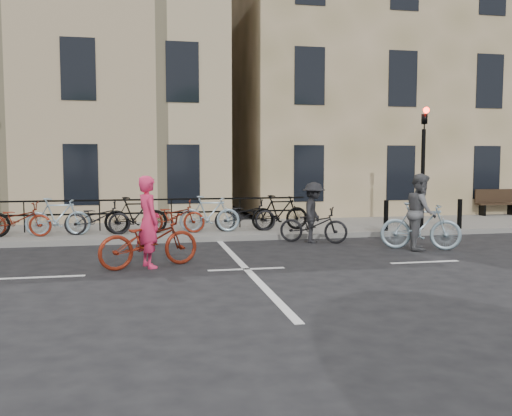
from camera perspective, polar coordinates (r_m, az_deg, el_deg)
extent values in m
plane|color=black|center=(11.81, -0.96, -6.16)|extent=(120.00, 120.00, 0.00)
cube|color=slate|center=(17.63, -17.58, -2.44)|extent=(46.00, 4.00, 0.15)
cube|color=#928058|center=(27.09, 13.17, 13.07)|extent=(14.00, 10.00, 12.00)
cylinder|color=black|center=(17.82, 16.32, 2.76)|extent=(0.12, 0.12, 3.00)
imported|color=black|center=(17.86, 16.48, 9.02)|extent=(0.15, 0.18, 0.90)
sphere|color=#FF0C05|center=(17.76, 16.67, 9.36)|extent=(0.18, 0.18, 0.18)
cylinder|color=black|center=(17.27, 12.87, -0.73)|extent=(0.14, 0.14, 0.90)
cylinder|color=black|center=(18.40, 19.69, -0.55)|extent=(0.14, 0.14, 0.90)
cube|color=black|center=(22.88, 21.69, -0.21)|extent=(0.06, 0.38, 0.40)
cube|color=black|center=(23.56, 24.13, -0.15)|extent=(0.06, 0.38, 0.40)
cube|color=black|center=(23.19, 22.95, 0.39)|extent=(1.60, 0.40, 0.06)
cube|color=black|center=(23.32, 22.72, 1.13)|extent=(1.60, 0.06, 0.50)
cube|color=black|center=(17.38, -13.64, -0.62)|extent=(11.45, 0.04, 0.95)
imported|color=maroon|center=(16.80, -22.74, -1.07)|extent=(1.80, 0.63, 0.95)
imported|color=#88A3B2|center=(16.62, -19.19, -0.84)|extent=(1.75, 0.49, 1.05)
imported|color=black|center=(16.52, -15.57, -0.96)|extent=(1.80, 0.63, 0.95)
imported|color=black|center=(16.47, -11.93, -0.72)|extent=(1.75, 0.49, 1.05)
imported|color=maroon|center=(16.50, -8.28, -0.83)|extent=(1.80, 0.63, 0.95)
imported|color=#88A3B2|center=(16.59, -4.66, -0.59)|extent=(1.75, 0.49, 1.05)
imported|color=black|center=(16.75, -1.09, -0.70)|extent=(1.80, 0.63, 0.95)
imported|color=black|center=(16.97, 2.40, -0.45)|extent=(1.75, 0.49, 1.05)
imported|color=maroon|center=(12.15, -10.66, -3.21)|extent=(2.29, 1.44, 1.14)
imported|color=#E32857|center=(12.11, -10.69, -1.36)|extent=(0.67, 0.82, 1.93)
imported|color=#88A3B2|center=(14.84, 16.14, -1.75)|extent=(2.03, 1.32, 1.18)
imported|color=#555559|center=(14.80, 16.17, -0.36)|extent=(1.04, 1.14, 1.91)
imported|color=black|center=(15.53, 5.77, -1.68)|extent=(1.94, 1.41, 0.97)
imported|color=black|center=(15.49, 5.78, -0.44)|extent=(1.02, 1.22, 1.65)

